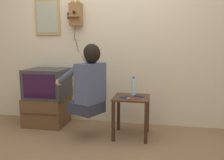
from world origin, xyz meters
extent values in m
plane|color=#846647|center=(0.00, 0.00, 0.00)|extent=(14.00, 14.00, 0.00)
cube|color=beige|center=(0.00, 1.20, 1.27)|extent=(6.80, 0.05, 2.55)
cube|color=#422819|center=(0.35, 0.67, 0.51)|extent=(0.44, 0.43, 0.02)
cube|color=#382215|center=(0.15, 0.47, 0.25)|extent=(0.04, 0.04, 0.50)
cube|color=#382215|center=(0.54, 0.47, 0.25)|extent=(0.04, 0.04, 0.50)
cube|color=#382215|center=(0.15, 0.86, 0.25)|extent=(0.04, 0.04, 0.50)
cube|color=#382215|center=(0.54, 0.86, 0.25)|extent=(0.04, 0.04, 0.50)
cube|color=#2D3347|center=(-0.20, 0.52, 0.40)|extent=(0.47, 0.45, 0.14)
cube|color=#4C567A|center=(-0.13, 0.49, 0.71)|extent=(0.35, 0.41, 0.48)
sphere|color=#DBAD8E|center=(-0.13, 0.49, 1.05)|extent=(0.20, 0.20, 0.20)
ellipsoid|color=black|center=(-0.11, 0.48, 1.07)|extent=(0.28, 0.28, 0.23)
cylinder|color=#4C567A|center=(-0.43, 0.46, 0.79)|extent=(0.33, 0.21, 0.24)
cylinder|color=#4C567A|center=(-0.30, 0.73, 0.79)|extent=(0.33, 0.21, 0.24)
sphere|color=#DBAD8E|center=(-0.55, 0.52, 0.70)|extent=(0.09, 0.09, 0.09)
sphere|color=#DBAD8E|center=(-0.43, 0.79, 0.70)|extent=(0.09, 0.09, 0.09)
cube|color=brown|center=(-0.92, 0.88, 0.20)|extent=(0.58, 0.47, 0.40)
cube|color=#432E1C|center=(-0.92, 0.64, 0.22)|extent=(0.52, 0.01, 0.02)
cube|color=#38383A|center=(-0.90, 0.89, 0.61)|extent=(0.56, 0.50, 0.42)
cube|color=#280F33|center=(-0.90, 0.64, 0.61)|extent=(0.46, 0.01, 0.33)
cube|color=olive|center=(-0.52, 1.12, 1.60)|extent=(0.18, 0.11, 0.32)
cube|color=olive|center=(-0.52, 1.03, 1.56)|extent=(0.16, 0.07, 0.03)
sphere|color=#B79338|center=(-0.56, 1.11, 1.78)|extent=(0.06, 0.06, 0.06)
sphere|color=#B79338|center=(-0.48, 1.11, 1.78)|extent=(0.06, 0.06, 0.06)
cone|color=black|center=(-0.52, 1.01, 1.62)|extent=(0.04, 0.05, 0.04)
cylinder|color=black|center=(-0.64, 1.12, 1.58)|extent=(0.03, 0.03, 0.09)
cylinder|color=black|center=(-0.54, 1.10, 1.34)|extent=(0.04, 0.04, 0.22)
cylinder|color=black|center=(-0.51, 1.11, 1.16)|extent=(0.07, 0.06, 0.19)
cube|color=tan|center=(-0.98, 1.16, 1.57)|extent=(0.39, 0.02, 0.53)
cube|color=#A8AD99|center=(-0.98, 1.15, 1.57)|extent=(0.34, 0.01, 0.45)
cube|color=navy|center=(0.27, 0.61, 0.53)|extent=(0.10, 0.14, 0.01)
cube|color=black|center=(0.27, 0.61, 0.53)|extent=(0.08, 0.11, 0.00)
cube|color=navy|center=(0.44, 0.69, 0.53)|extent=(0.14, 0.11, 0.01)
cube|color=black|center=(0.44, 0.69, 0.53)|extent=(0.11, 0.09, 0.00)
cylinder|color=silver|center=(0.36, 0.76, 0.63)|extent=(0.06, 0.06, 0.22)
cylinder|color=#2D4C8C|center=(0.36, 0.76, 0.75)|extent=(0.04, 0.04, 0.02)
cylinder|color=#D83F4C|center=(0.38, 0.55, 0.53)|extent=(0.14, 0.10, 0.01)
cube|color=white|center=(0.32, 0.51, 0.54)|extent=(0.03, 0.02, 0.01)
camera|label=1|loc=(0.67, -2.24, 1.19)|focal=38.00mm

